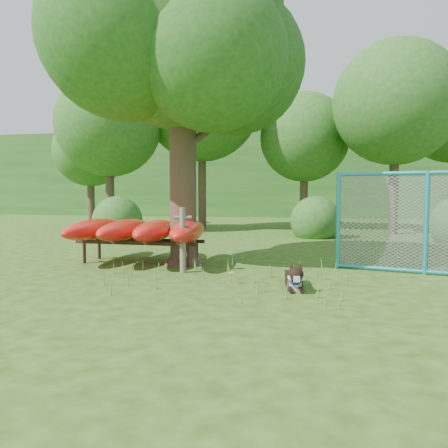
% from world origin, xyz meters
% --- Properties ---
extents(ground, '(80.00, 80.00, 0.00)m').
position_xyz_m(ground, '(0.00, 0.00, 0.00)').
color(ground, '#22440D').
rests_on(ground, ground).
extents(oak_tree, '(5.43, 5.36, 7.52)m').
position_xyz_m(oak_tree, '(-1.03, 2.37, 5.01)').
color(oak_tree, '#3A2A1F').
rests_on(oak_tree, ground).
extents(wooden_post, '(0.36, 0.15, 1.32)m').
position_xyz_m(wooden_post, '(-0.66, 1.25, 0.70)').
color(wooden_post, brown).
rests_on(wooden_post, ground).
extents(kayak_rack, '(3.20, 2.99, 0.99)m').
position_xyz_m(kayak_rack, '(-1.97, 2.24, 0.76)').
color(kayak_rack, black).
rests_on(kayak_rack, ground).
extents(husky_dog, '(0.36, 1.09, 0.48)m').
position_xyz_m(husky_dog, '(1.61, 0.18, 0.17)').
color(husky_dog, black).
rests_on(husky_dog, ground).
extents(fence_section, '(3.40, 1.01, 3.41)m').
position_xyz_m(fence_section, '(4.08, 2.00, 1.02)').
color(fence_section, teal).
rests_on(fence_section, ground).
extents(wildflower_clump, '(0.10, 0.09, 0.22)m').
position_xyz_m(wildflower_clump, '(0.50, 0.37, 0.18)').
color(wildflower_clump, '#51912F').
rests_on(wildflower_clump, ground).
extents(bg_tree_a, '(4.40, 4.40, 6.70)m').
position_xyz_m(bg_tree_a, '(-6.50, 10.00, 4.48)').
color(bg_tree_a, '#3A2A1F').
rests_on(bg_tree_a, ground).
extents(bg_tree_b, '(5.20, 5.20, 8.22)m').
position_xyz_m(bg_tree_b, '(-3.00, 12.00, 5.61)').
color(bg_tree_b, '#3A2A1F').
rests_on(bg_tree_b, ground).
extents(bg_tree_c, '(4.00, 4.00, 6.12)m').
position_xyz_m(bg_tree_c, '(1.50, 13.00, 4.11)').
color(bg_tree_c, '#3A2A1F').
rests_on(bg_tree_c, ground).
extents(bg_tree_d, '(4.80, 4.80, 7.50)m').
position_xyz_m(bg_tree_d, '(5.00, 11.00, 5.08)').
color(bg_tree_d, '#3A2A1F').
rests_on(bg_tree_d, ground).
extents(bg_tree_f, '(3.60, 3.60, 5.55)m').
position_xyz_m(bg_tree_f, '(-9.00, 13.00, 3.73)').
color(bg_tree_f, '#3A2A1F').
rests_on(bg_tree_f, ground).
extents(shrub_left, '(1.80, 1.80, 1.80)m').
position_xyz_m(shrub_left, '(-5.00, 7.50, 0.00)').
color(shrub_left, '#23561B').
rests_on(shrub_left, ground).
extents(shrub_mid, '(1.80, 1.80, 1.80)m').
position_xyz_m(shrub_mid, '(2.00, 9.00, 0.00)').
color(shrub_mid, '#23561B').
rests_on(shrub_mid, ground).
extents(wooded_hillside, '(80.00, 12.00, 6.00)m').
position_xyz_m(wooded_hillside, '(0.00, 28.00, 3.00)').
color(wooded_hillside, '#23561B').
rests_on(wooded_hillside, ground).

